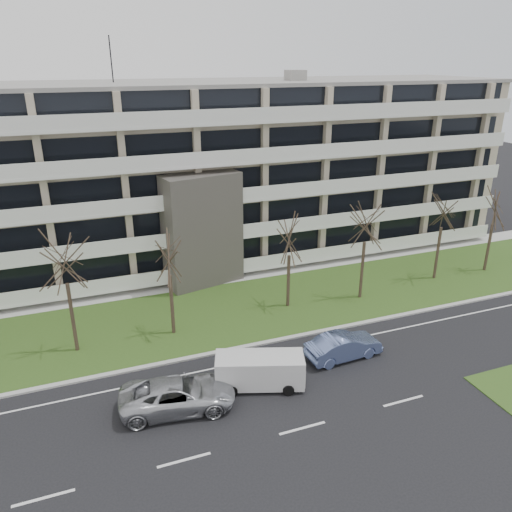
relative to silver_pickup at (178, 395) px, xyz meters
name	(u,v)px	position (x,y,z in m)	size (l,w,h in m)	color
ground	(302,428)	(5.43, -3.70, -0.83)	(160.00, 160.00, 0.00)	black
grass_verge	(225,312)	(5.43, 9.30, -0.80)	(90.00, 10.00, 0.06)	#31521B
curb	(248,346)	(5.43, 4.30, -0.77)	(90.00, 0.35, 0.12)	#B2B2AD
sidewalk	(205,282)	(5.43, 14.80, -0.79)	(90.00, 2.00, 0.08)	#B2B2AD
lane_edge_line	(256,359)	(5.43, 2.80, -0.83)	(90.00, 0.12, 0.01)	white
apartment_building	(181,173)	(5.43, 21.62, 6.78)	(60.50, 15.10, 18.75)	#B3A98B
silver_pickup	(178,395)	(0.00, 0.00, 0.00)	(2.77, 6.00, 1.67)	#B5B7BD
blue_sedan	(344,346)	(10.50, 1.15, -0.05)	(1.67, 4.78, 1.58)	#697DB7
white_van	(261,368)	(4.75, 0.28, 0.30)	(5.21, 3.30, 1.90)	silver
tree_2	(63,255)	(-4.76, 7.71, 5.62)	(4.15, 4.15, 8.30)	#382B21
tree_3	(168,252)	(1.37, 7.67, 5.02)	(3.77, 3.77, 7.53)	#382B21
tree_4	(290,235)	(10.09, 8.54, 4.74)	(3.59, 3.59, 7.18)	#382B21
tree_5	(366,219)	(15.85, 7.88, 5.45)	(4.04, 4.04, 8.08)	#382B21
tree_6	(444,206)	(23.54, 8.78, 5.39)	(4.00, 4.00, 8.00)	#382B21
tree_7	(496,205)	(28.73, 8.61, 5.04)	(3.78, 3.78, 7.56)	#382B21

